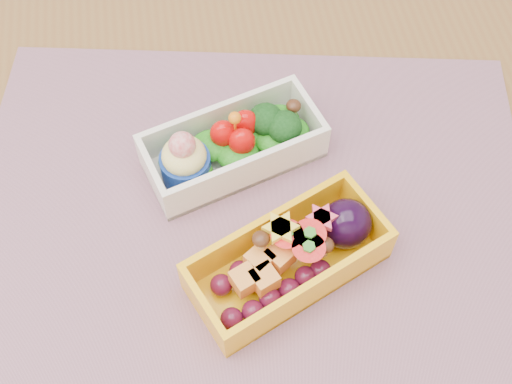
{
  "coord_description": "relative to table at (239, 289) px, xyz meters",
  "views": [
    {
      "loc": [
        -0.03,
        -0.28,
        1.33
      ],
      "look_at": [
        0.03,
        0.04,
        0.79
      ],
      "focal_mm": 46.02,
      "sensor_mm": 36.0,
      "label": 1
    }
  ],
  "objects": [
    {
      "name": "bento_yellow",
      "position": [
        0.05,
        -0.03,
        0.13
      ],
      "size": [
        0.2,
        0.15,
        0.06
      ],
      "rotation": [
        0.0,
        0.0,
        0.41
      ],
      "color": "#FAB00C",
      "rests_on": "placemat"
    },
    {
      "name": "table",
      "position": [
        0.0,
        0.0,
        0.0
      ],
      "size": [
        1.2,
        0.8,
        0.75
      ],
      "color": "brown",
      "rests_on": "ground"
    },
    {
      "name": "bento_white",
      "position": [
        0.01,
        0.1,
        0.13
      ],
      "size": [
        0.2,
        0.13,
        0.08
      ],
      "rotation": [
        0.0,
        0.0,
        0.3
      ],
      "color": "white",
      "rests_on": "placemat"
    },
    {
      "name": "placemat",
      "position": [
        0.02,
        0.03,
        0.1
      ],
      "size": [
        0.64,
        0.54,
        0.0
      ],
      "primitive_type": "cube",
      "rotation": [
        0.0,
        0.0,
        -0.2
      ],
      "color": "gray",
      "rests_on": "table"
    }
  ]
}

